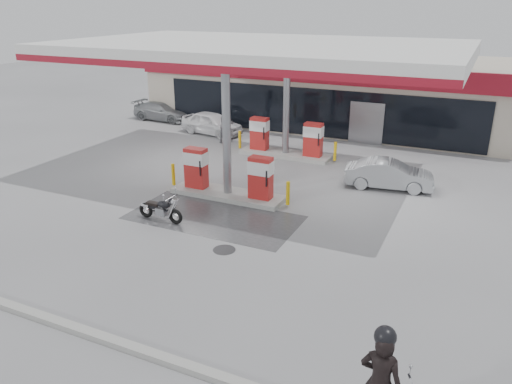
{
  "coord_description": "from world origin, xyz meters",
  "views": [
    {
      "loc": [
        8.64,
        -13.92,
        7.14
      ],
      "look_at": [
        2.11,
        0.07,
        1.2
      ],
      "focal_mm": 35.0,
      "sensor_mm": 36.0,
      "label": 1
    }
  ],
  "objects_px": {
    "parked_motorcycle": "(161,210)",
    "sedan_white": "(212,123)",
    "hatchback_silver": "(389,174)",
    "parked_car_left": "(163,111)",
    "parked_car_right": "(501,141)",
    "pump_island_far": "(286,142)",
    "pump_island_near": "(228,179)",
    "attendant": "(227,125)",
    "biker_main": "(380,383)"
  },
  "relations": [
    {
      "from": "biker_main",
      "to": "attendant",
      "type": "xyz_separation_m",
      "value": [
        -11.47,
        15.86,
        -0.06
      ]
    },
    {
      "from": "pump_island_far",
      "to": "parked_motorcycle",
      "type": "relative_size",
      "value": 2.85
    },
    {
      "from": "pump_island_far",
      "to": "attendant",
      "type": "xyz_separation_m",
      "value": [
        -3.78,
        1.0,
        0.24
      ]
    },
    {
      "from": "sedan_white",
      "to": "attendant",
      "type": "xyz_separation_m",
      "value": [
        1.61,
        -1.2,
        0.31
      ]
    },
    {
      "from": "pump_island_far",
      "to": "parked_motorcycle",
      "type": "height_order",
      "value": "pump_island_far"
    },
    {
      "from": "sedan_white",
      "to": "parked_car_left",
      "type": "bearing_deg",
      "value": 79.01
    },
    {
      "from": "hatchback_silver",
      "to": "parked_car_left",
      "type": "height_order",
      "value": "hatchback_silver"
    },
    {
      "from": "parked_motorcycle",
      "to": "sedan_white",
      "type": "relative_size",
      "value": 0.48
    },
    {
      "from": "pump_island_far",
      "to": "parked_car_right",
      "type": "relative_size",
      "value": 1.26
    },
    {
      "from": "pump_island_far",
      "to": "parked_motorcycle",
      "type": "distance_m",
      "value": 9.06
    },
    {
      "from": "biker_main",
      "to": "parked_car_right",
      "type": "height_order",
      "value": "biker_main"
    },
    {
      "from": "pump_island_near",
      "to": "parked_car_left",
      "type": "xyz_separation_m",
      "value": [
        -10.0,
        10.0,
        -0.13
      ]
    },
    {
      "from": "parked_motorcycle",
      "to": "sedan_white",
      "type": "distance_m",
      "value": 12.03
    },
    {
      "from": "sedan_white",
      "to": "parked_car_right",
      "type": "xyz_separation_m",
      "value": [
        14.9,
        2.95,
        -0.07
      ]
    },
    {
      "from": "sedan_white",
      "to": "hatchback_silver",
      "type": "xyz_separation_m",
      "value": [
        10.86,
        -4.6,
        -0.06
      ]
    },
    {
      "from": "parked_motorcycle",
      "to": "pump_island_near",
      "type": "bearing_deg",
      "value": 73.25
    },
    {
      "from": "sedan_white",
      "to": "parked_car_right",
      "type": "relative_size",
      "value": 0.91
    },
    {
      "from": "sedan_white",
      "to": "parked_car_left",
      "type": "height_order",
      "value": "sedan_white"
    },
    {
      "from": "attendant",
      "to": "hatchback_silver",
      "type": "distance_m",
      "value": 9.86
    },
    {
      "from": "pump_island_near",
      "to": "parked_motorcycle",
      "type": "bearing_deg",
      "value": -108.52
    },
    {
      "from": "sedan_white",
      "to": "attendant",
      "type": "bearing_deg",
      "value": -116.29
    },
    {
      "from": "sedan_white",
      "to": "parked_car_left",
      "type": "xyz_separation_m",
      "value": [
        -4.61,
        1.8,
        -0.06
      ]
    },
    {
      "from": "pump_island_near",
      "to": "pump_island_far",
      "type": "xyz_separation_m",
      "value": [
        0.0,
        6.0,
        0.0
      ]
    },
    {
      "from": "pump_island_far",
      "to": "parked_car_left",
      "type": "relative_size",
      "value": 1.29
    },
    {
      "from": "parked_car_left",
      "to": "parked_car_right",
      "type": "bearing_deg",
      "value": -83.73
    },
    {
      "from": "pump_island_near",
      "to": "sedan_white",
      "type": "height_order",
      "value": "pump_island_near"
    },
    {
      "from": "biker_main",
      "to": "attendant",
      "type": "bearing_deg",
      "value": -49.99
    },
    {
      "from": "parked_car_right",
      "to": "pump_island_far",
      "type": "bearing_deg",
      "value": 132.48
    },
    {
      "from": "pump_island_far",
      "to": "pump_island_near",
      "type": "bearing_deg",
      "value": -90.0
    },
    {
      "from": "pump_island_near",
      "to": "attendant",
      "type": "relative_size",
      "value": 2.71
    },
    {
      "from": "hatchback_silver",
      "to": "pump_island_far",
      "type": "bearing_deg",
      "value": 57.24
    },
    {
      "from": "parked_motorcycle",
      "to": "hatchback_silver",
      "type": "xyz_separation_m",
      "value": [
        6.47,
        6.6,
        0.17
      ]
    },
    {
      "from": "biker_main",
      "to": "parked_motorcycle",
      "type": "height_order",
      "value": "biker_main"
    },
    {
      "from": "hatchback_silver",
      "to": "parked_car_right",
      "type": "distance_m",
      "value": 8.56
    },
    {
      "from": "hatchback_silver",
      "to": "parked_car_left",
      "type": "xyz_separation_m",
      "value": [
        -15.47,
        6.4,
        -0.0
      ]
    },
    {
      "from": "sedan_white",
      "to": "parked_car_right",
      "type": "height_order",
      "value": "sedan_white"
    },
    {
      "from": "pump_island_near",
      "to": "hatchback_silver",
      "type": "bearing_deg",
      "value": 33.37
    },
    {
      "from": "biker_main",
      "to": "hatchback_silver",
      "type": "height_order",
      "value": "biker_main"
    },
    {
      "from": "pump_island_near",
      "to": "parked_motorcycle",
      "type": "xyz_separation_m",
      "value": [
        -1.0,
        -3.0,
        -0.3
      ]
    },
    {
      "from": "attendant",
      "to": "parked_car_left",
      "type": "bearing_deg",
      "value": 84.42
    },
    {
      "from": "parked_car_left",
      "to": "parked_car_right",
      "type": "height_order",
      "value": "parked_car_left"
    },
    {
      "from": "attendant",
      "to": "parked_car_left",
      "type": "xyz_separation_m",
      "value": [
        -6.22,
        3.0,
        -0.37
      ]
    },
    {
      "from": "biker_main",
      "to": "attendant",
      "type": "distance_m",
      "value": 19.57
    },
    {
      "from": "parked_motorcycle",
      "to": "parked_car_left",
      "type": "bearing_deg",
      "value": 126.46
    },
    {
      "from": "attendant",
      "to": "parked_car_right",
      "type": "distance_m",
      "value": 13.92
    },
    {
      "from": "pump_island_near",
      "to": "attendant",
      "type": "height_order",
      "value": "attendant"
    },
    {
      "from": "parked_motorcycle",
      "to": "parked_car_left",
      "type": "distance_m",
      "value": 15.81
    },
    {
      "from": "pump_island_far",
      "to": "sedan_white",
      "type": "bearing_deg",
      "value": 157.8
    },
    {
      "from": "parked_motorcycle",
      "to": "parked_car_left",
      "type": "height_order",
      "value": "parked_car_left"
    },
    {
      "from": "pump_island_near",
      "to": "parked_car_right",
      "type": "xyz_separation_m",
      "value": [
        9.51,
        11.15,
        -0.14
      ]
    }
  ]
}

